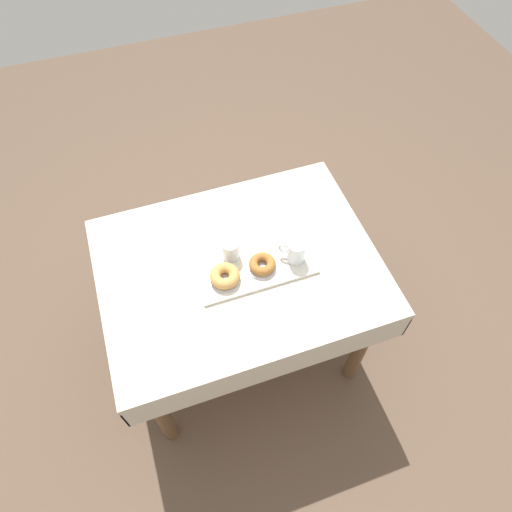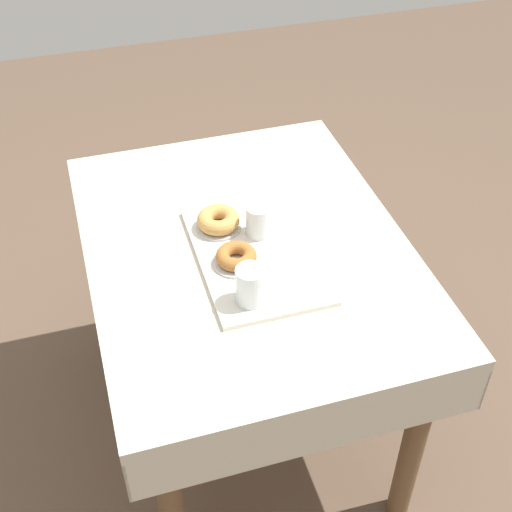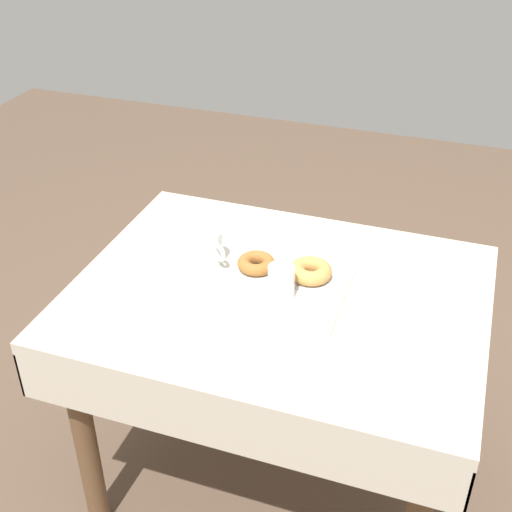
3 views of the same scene
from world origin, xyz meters
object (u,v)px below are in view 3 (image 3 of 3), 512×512
at_px(dining_table, 278,323).
at_px(sugar_donut_left, 256,263).
at_px(donut_plate_right, 310,278).
at_px(water_glass_near, 281,283).
at_px(tea_mug_left, 210,248).
at_px(sugar_donut_right, 311,271).
at_px(donut_plate_left, 256,270).
at_px(serving_tray, 258,286).

relative_size(dining_table, sugar_donut_left, 10.53).
bearing_deg(donut_plate_right, water_glass_near, -118.75).
relative_size(tea_mug_left, sugar_donut_right, 0.87).
bearing_deg(water_glass_near, dining_table, 115.02).
relative_size(water_glass_near, donut_plate_right, 0.74).
bearing_deg(tea_mug_left, sugar_donut_left, -1.04).
bearing_deg(sugar_donut_left, donut_plate_left, 90.00).
xyz_separation_m(water_glass_near, sugar_donut_left, (-0.10, 0.09, -0.02)).
xyz_separation_m(donut_plate_right, sugar_donut_right, (0.00, 0.00, 0.02)).
xyz_separation_m(donut_plate_left, sugar_donut_right, (0.15, 0.01, 0.02)).
bearing_deg(tea_mug_left, sugar_donut_right, 0.97).
bearing_deg(donut_plate_right, serving_tray, -152.91).
relative_size(tea_mug_left, sugar_donut_left, 0.96).
bearing_deg(donut_plate_left, sugar_donut_left, -90.00).
xyz_separation_m(dining_table, sugar_donut_right, (0.07, 0.06, 0.16)).
xyz_separation_m(serving_tray, tea_mug_left, (-0.16, 0.06, 0.05)).
bearing_deg(sugar_donut_left, donut_plate_right, 2.77).
relative_size(water_glass_near, donut_plate_left, 0.74).
distance_m(water_glass_near, sugar_donut_right, 0.11).
xyz_separation_m(tea_mug_left, sugar_donut_right, (0.29, 0.00, -0.02)).
relative_size(serving_tray, sugar_donut_right, 4.05).
bearing_deg(serving_tray, dining_table, 7.86).
distance_m(dining_table, donut_plate_left, 0.16).
relative_size(serving_tray, donut_plate_right, 3.85).
bearing_deg(donut_plate_right, dining_table, -141.40).
relative_size(tea_mug_left, donut_plate_right, 0.82).
bearing_deg(tea_mug_left, water_glass_near, -21.40).
relative_size(donut_plate_left, sugar_donut_right, 1.05).
distance_m(tea_mug_left, donut_plate_right, 0.29).
xyz_separation_m(donut_plate_left, donut_plate_right, (0.15, 0.01, 0.00)).
distance_m(sugar_donut_left, donut_plate_right, 0.16).
xyz_separation_m(sugar_donut_left, donut_plate_right, (0.15, 0.01, -0.02)).
xyz_separation_m(tea_mug_left, sugar_donut_left, (0.14, -0.00, -0.02)).
distance_m(tea_mug_left, sugar_donut_left, 0.14).
xyz_separation_m(serving_tray, sugar_donut_left, (-0.03, 0.06, 0.03)).
bearing_deg(donut_plate_left, water_glass_near, -42.14).
distance_m(serving_tray, water_glass_near, 0.09).
relative_size(sugar_donut_left, donut_plate_right, 0.86).
height_order(water_glass_near, sugar_donut_left, water_glass_near).
bearing_deg(sugar_donut_right, water_glass_near, -118.75).
relative_size(serving_tray, tea_mug_left, 4.68).
bearing_deg(donut_plate_left, donut_plate_right, 2.77).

